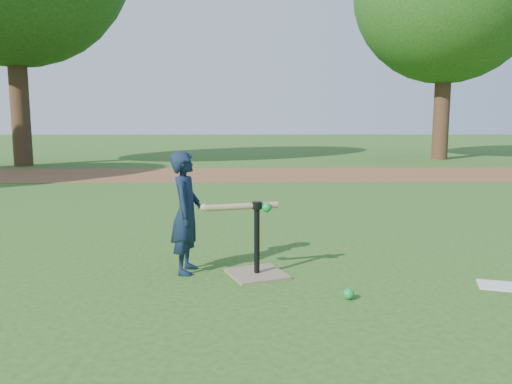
{
  "coord_description": "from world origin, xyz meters",
  "views": [
    {
      "loc": [
        0.17,
        -4.04,
        1.27
      ],
      "look_at": [
        0.27,
        0.22,
        0.65
      ],
      "focal_mm": 35.0,
      "sensor_mm": 36.0,
      "label": 1
    }
  ],
  "objects": [
    {
      "name": "ground",
      "position": [
        0.0,
        0.0,
        0.0
      ],
      "size": [
        80.0,
        80.0,
        0.0
      ],
      "primitive_type": "plane",
      "color": "#285116",
      "rests_on": "ground"
    },
    {
      "name": "dirt_strip",
      "position": [
        0.0,
        7.5,
        0.01
      ],
      "size": [
        24.0,
        3.0,
        0.01
      ],
      "primitive_type": "cube",
      "color": "brown",
      "rests_on": "ground"
    },
    {
      "name": "child",
      "position": [
        -0.32,
        0.03,
        0.51
      ],
      "size": [
        0.27,
        0.39,
        1.01
      ],
      "primitive_type": "imported",
      "rotation": [
        0.0,
        0.0,
        1.48
      ],
      "color": "#101D31",
      "rests_on": "ground"
    },
    {
      "name": "wiffle_ball_ground",
      "position": [
        0.91,
        -0.65,
        0.04
      ],
      "size": [
        0.08,
        0.08,
        0.08
      ],
      "primitive_type": "sphere",
      "color": "#0D9436",
      "rests_on": "ground"
    },
    {
      "name": "clipboard",
      "position": [
        2.12,
        -0.4,
        0.01
      ],
      "size": [
        0.36,
        0.31,
        0.01
      ],
      "primitive_type": "cube",
      "rotation": [
        0.0,
        0.0,
        -0.32
      ],
      "color": "silver",
      "rests_on": "ground"
    },
    {
      "name": "batting_tee",
      "position": [
        0.27,
        -0.08,
        0.11
      ],
      "size": [
        0.56,
        0.56,
        0.61
      ],
      "color": "#816D52",
      "rests_on": "ground"
    },
    {
      "name": "swing_action",
      "position": [
        0.16,
        -0.1,
        0.58
      ],
      "size": [
        0.63,
        0.2,
        0.08
      ],
      "color": "tan",
      "rests_on": "ground"
    }
  ]
}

